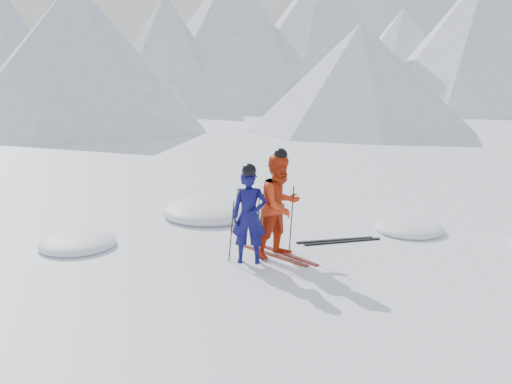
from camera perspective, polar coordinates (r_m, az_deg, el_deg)
name	(u,v)px	position (r m, az deg, el deg)	size (l,w,h in m)	color
ground	(332,243)	(11.44, 8.03, -5.36)	(160.00, 160.00, 0.00)	white
mountain_range	(198,33)	(46.35, -6.09, 16.31)	(106.15, 62.94, 15.53)	#B2BCD1
skier_blue	(249,216)	(9.99, -0.72, -2.59)	(0.64, 0.42, 1.76)	#0D0D4F
skier_red	(280,206)	(10.32, 2.57, -1.45)	(0.97, 0.75, 1.99)	red
pole_blue_left	(231,231)	(10.12, -2.60, -4.13)	(0.02, 0.02, 1.17)	black
pole_blue_right	(257,227)	(10.37, 0.15, -3.71)	(0.02, 0.02, 1.17)	black
pole_red_left	(261,221)	(10.53, 0.53, -3.03)	(0.02, 0.02, 1.33)	black
pole_red_right	(291,219)	(10.65, 3.76, -2.87)	(0.02, 0.02, 1.33)	black
ski_worn_left	(274,255)	(10.56, 1.91, -6.68)	(0.09, 1.70, 0.03)	black
ski_worn_right	(286,254)	(10.64, 3.13, -6.53)	(0.09, 1.70, 0.03)	black
ski_loose_a	(335,240)	(11.60, 8.30, -5.03)	(0.09, 1.70, 0.03)	black
ski_loose_b	(342,242)	(11.52, 9.09, -5.19)	(0.09, 1.70, 0.03)	black
snow_lumps	(250,224)	(12.71, -0.67, -3.44)	(10.38, 6.73, 0.54)	white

